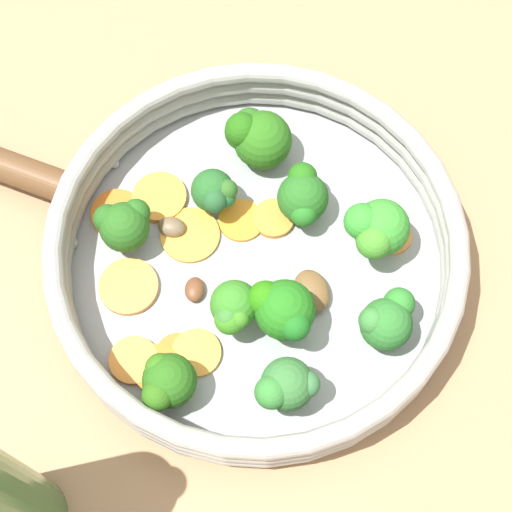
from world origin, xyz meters
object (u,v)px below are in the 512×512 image
carrot_slice_9 (117,213)px  broccoli_floret_1 (377,230)px  carrot_slice_2 (273,219)px  broccoli_floret_4 (283,310)px  carrot_slice_8 (160,197)px  carrot_slice_7 (190,235)px  carrot_slice_0 (241,221)px  skillet (256,266)px  broccoli_floret_5 (303,197)px  broccoli_floret_9 (286,386)px  carrot_slice_10 (134,360)px  broccoli_floret_0 (389,317)px  carrot_slice_1 (157,369)px  broccoli_floret_2 (234,309)px  broccoli_floret_3 (171,384)px  mushroom_piece_0 (309,294)px  carrot_slice_6 (129,287)px  mushroom_piece_2 (172,227)px  carrot_slice_5 (392,236)px  broccoli_floret_7 (215,193)px  carrot_slice_4 (201,356)px  carrot_slice_3 (178,355)px  mushroom_piece_1 (195,290)px  broccoli_floret_6 (256,136)px

carrot_slice_9 → broccoli_floret_1: 0.21m
carrot_slice_2 → broccoli_floret_4: size_ratio=0.59×
carrot_slice_8 → carrot_slice_9: 0.04m
carrot_slice_7 → carrot_slice_0: bearing=138.9°
skillet → broccoli_floret_4: 0.07m
broccoli_floret_1 → broccoli_floret_5: broccoli_floret_1 is taller
broccoli_floret_4 → broccoli_floret_9: (0.05, 0.03, -0.00)m
carrot_slice_10 → broccoli_floret_0: size_ratio=0.80×
carrot_slice_1 → broccoli_floret_2: 0.07m
broccoli_floret_3 → skillet: bearing=-178.9°
broccoli_floret_2 → mushroom_piece_0: bearing=139.8°
carrot_slice_6 → broccoli_floret_4: bearing=107.2°
carrot_slice_10 → mushroom_piece_2: (-0.10, -0.03, 0.00)m
carrot_slice_5 → carrot_slice_8: carrot_slice_8 is taller
carrot_slice_6 → carrot_slice_9: bearing=-136.9°
skillet → mushroom_piece_0: size_ratio=8.49×
broccoli_floret_7 → broccoli_floret_9: (0.10, 0.13, 0.01)m
carrot_slice_4 → broccoli_floret_1: (-0.14, 0.07, 0.03)m
carrot_slice_7 → carrot_slice_8: bearing=-111.0°
carrot_slice_0 → broccoli_floret_5: bearing=132.6°
carrot_slice_7 → broccoli_floret_2: broccoli_floret_2 is taller
carrot_slice_1 → mushroom_piece_0: 0.13m
carrot_slice_0 → carrot_slice_5: 0.12m
carrot_slice_5 → broccoli_floret_2: broccoli_floret_2 is taller
carrot_slice_5 → carrot_slice_9: (0.10, -0.20, 0.00)m
carrot_slice_7 → broccoli_floret_4: bearing=75.6°
carrot_slice_4 → broccoli_floret_9: bearing=95.4°
broccoli_floret_3 → broccoli_floret_4: size_ratio=0.84×
broccoli_floret_1 → carrot_slice_5: bearing=150.2°
carrot_slice_4 → carrot_slice_3: bearing=-61.0°
broccoli_floret_5 → broccoli_floret_4: bearing=21.4°
skillet → carrot_slice_0: size_ratio=8.30×
carrot_slice_6 → broccoli_floret_2: size_ratio=0.98×
broccoli_floret_9 → broccoli_floret_1: bearing=-179.0°
broccoli_floret_0 → broccoli_floret_3: (0.12, -0.11, 0.00)m
broccoli_floret_1 → carrot_slice_4: bearing=-24.9°
carrot_slice_1 → broccoli_floret_3: bearing=68.2°
carrot_slice_8 → broccoli_floret_3: 0.16m
carrot_slice_7 → broccoli_floret_0: bearing=94.4°
mushroom_piece_1 → broccoli_floret_6: bearing=-169.7°
mushroom_piece_2 → carrot_slice_4: bearing=45.1°
carrot_slice_10 → broccoli_floret_1: (-0.17, 0.11, 0.03)m
mushroom_piece_2 → carrot_slice_7: bearing=101.2°
broccoli_floret_5 → broccoli_floret_9: size_ratio=0.91×
carrot_slice_4 → carrot_slice_1: bearing=-41.1°
carrot_slice_2 → broccoli_floret_1: bearing=103.5°
carrot_slice_2 → broccoli_floret_1: broccoli_floret_1 is taller
carrot_slice_10 → broccoli_floret_7: broccoli_floret_7 is taller
broccoli_floret_0 → mushroom_piece_0: 0.06m
carrot_slice_8 → broccoli_floret_7: broccoli_floret_7 is taller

